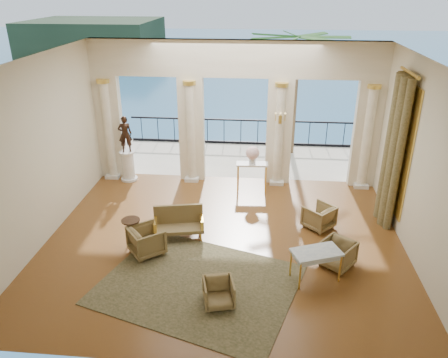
# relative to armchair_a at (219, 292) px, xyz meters

# --- Properties ---
(floor) EXTENTS (9.00, 9.00, 0.00)m
(floor) POSITION_rel_armchair_a_xyz_m (-0.12, 2.39, -0.31)
(floor) COLOR #482E13
(floor) RESTS_ON ground
(room_walls) EXTENTS (9.00, 9.00, 9.00)m
(room_walls) POSITION_rel_armchair_a_xyz_m (-0.12, 1.27, 2.57)
(room_walls) COLOR beige
(room_walls) RESTS_ON ground
(arcade) EXTENTS (9.00, 0.56, 4.50)m
(arcade) POSITION_rel_armchair_a_xyz_m (-0.12, 6.21, 2.27)
(arcade) COLOR beige
(arcade) RESTS_ON ground
(terrace) EXTENTS (10.00, 3.60, 0.10)m
(terrace) POSITION_rel_armchair_a_xyz_m (-0.12, 8.19, -0.36)
(terrace) COLOR beige
(terrace) RESTS_ON ground
(balustrade) EXTENTS (9.00, 0.06, 1.03)m
(balustrade) POSITION_rel_armchair_a_xyz_m (-0.12, 9.79, 0.10)
(balustrade) COLOR black
(balustrade) RESTS_ON terrace
(palm_tree) EXTENTS (2.00, 2.00, 4.50)m
(palm_tree) POSITION_rel_armchair_a_xyz_m (1.88, 8.99, 3.78)
(palm_tree) COLOR #4C3823
(palm_tree) RESTS_ON terrace
(headland) EXTENTS (22.00, 18.00, 6.00)m
(headland) POSITION_rel_armchair_a_xyz_m (-30.12, 72.39, -3.31)
(headland) COLOR black
(headland) RESTS_ON sea
(sea) EXTENTS (160.00, 160.00, 0.00)m
(sea) POSITION_rel_armchair_a_xyz_m (-0.12, 62.39, -6.31)
(sea) COLOR #25638E
(sea) RESTS_ON ground
(curtain) EXTENTS (0.33, 1.40, 4.09)m
(curtain) POSITION_rel_armchair_a_xyz_m (4.16, 3.89, 1.71)
(curtain) COLOR #494522
(curtain) RESTS_ON ground
(window_frame) EXTENTS (0.04, 1.60, 3.40)m
(window_frame) POSITION_rel_armchair_a_xyz_m (4.35, 3.89, 1.79)
(window_frame) COLOR #EABD4D
(window_frame) RESTS_ON room_walls
(wall_sconce) EXTENTS (0.30, 0.11, 0.33)m
(wall_sconce) POSITION_rel_armchair_a_xyz_m (1.28, 5.90, 1.92)
(wall_sconce) COLOR #EABD4D
(wall_sconce) RESTS_ON arcade
(rug) EXTENTS (4.84, 4.26, 0.02)m
(rug) POSITION_rel_armchair_a_xyz_m (-0.51, 0.59, -0.30)
(rug) COLOR #2D351C
(rug) RESTS_ON ground
(armchair_a) EXTENTS (0.72, 0.69, 0.62)m
(armchair_a) POSITION_rel_armchair_a_xyz_m (0.00, 0.00, 0.00)
(armchair_a) COLOR #42331A
(armchair_a) RESTS_ON ground
(armchair_b) EXTENTS (0.94, 0.93, 0.71)m
(armchair_b) POSITION_rel_armchair_a_xyz_m (2.58, 1.58, 0.04)
(armchair_b) COLOR #42331A
(armchair_b) RESTS_ON ground
(armchair_c) EXTENTS (0.95, 0.95, 0.71)m
(armchair_c) POSITION_rel_armchair_a_xyz_m (2.34, 3.31, 0.05)
(armchair_c) COLOR #42331A
(armchair_c) RESTS_ON ground
(armchair_d) EXTENTS (1.01, 1.02, 0.77)m
(armchair_d) POSITION_rel_armchair_a_xyz_m (-1.92, 1.69, 0.07)
(armchair_d) COLOR #42331A
(armchair_d) RESTS_ON ground
(settee) EXTENTS (1.34, 0.78, 0.84)m
(settee) POSITION_rel_armchair_a_xyz_m (-1.29, 2.51, 0.10)
(settee) COLOR #42331A
(settee) RESTS_ON ground
(game_table) EXTENTS (1.19, 0.92, 0.72)m
(game_table) POSITION_rel_armchair_a_xyz_m (2.03, 1.04, 0.33)
(game_table) COLOR #9CAFC0
(game_table) RESTS_ON ground
(pedestal) EXTENTS (0.55, 0.55, 1.01)m
(pedestal) POSITION_rel_armchair_a_xyz_m (-3.62, 5.89, 0.17)
(pedestal) COLOR silver
(pedestal) RESTS_ON ground
(statue) EXTENTS (0.50, 0.40, 1.19)m
(statue) POSITION_rel_armchair_a_xyz_m (-3.62, 5.89, 1.29)
(statue) COLOR black
(statue) RESTS_ON pedestal
(console_table) EXTENTS (1.00, 0.43, 0.93)m
(console_table) POSITION_rel_armchair_a_xyz_m (0.48, 5.44, 0.46)
(console_table) COLOR silver
(console_table) RESTS_ON ground
(urn) EXTENTS (0.41, 0.41, 0.55)m
(urn) POSITION_rel_armchair_a_xyz_m (0.48, 5.44, 0.93)
(urn) COLOR silver
(urn) RESTS_ON console_table
(side_table) EXTENTS (0.45, 0.45, 0.74)m
(side_table) POSITION_rel_armchair_a_xyz_m (-2.37, 1.97, 0.32)
(side_table) COLOR black
(side_table) RESTS_ON ground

